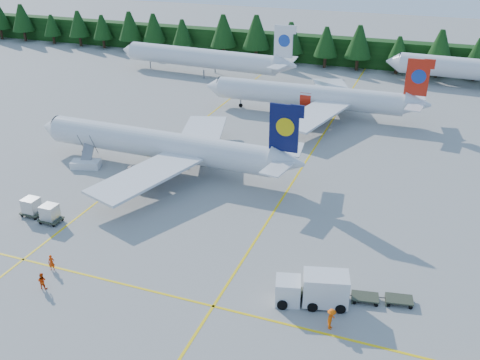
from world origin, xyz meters
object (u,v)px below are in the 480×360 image
(airliner_red, at_px, (304,96))
(service_truck, at_px, (312,289))
(airliner_navy, at_px, (154,144))
(airstairs, at_px, (86,162))

(airliner_red, bearing_deg, service_truck, -76.12)
(airliner_navy, relative_size, airliner_red, 1.01)
(airliner_navy, distance_m, airstairs, 9.45)
(airliner_red, height_order, service_truck, airliner_red)
(airstairs, distance_m, service_truck, 38.66)
(airliner_navy, bearing_deg, service_truck, -36.39)
(service_truck, bearing_deg, airstairs, 139.14)
(service_truck, bearing_deg, airliner_navy, 127.59)
(airliner_red, xyz_separation_m, airstairs, (-21.68, -30.97, -2.48))
(airliner_navy, xyz_separation_m, airliner_red, (13.15, 27.81, -0.03))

